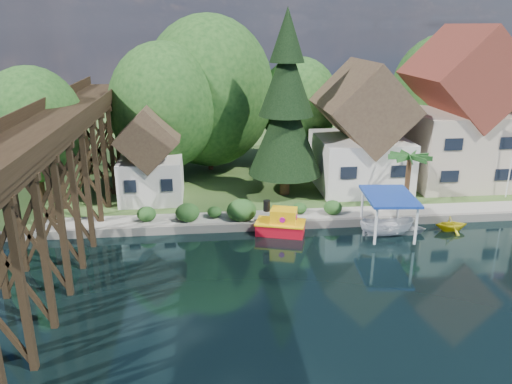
% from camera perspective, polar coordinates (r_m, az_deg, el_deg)
% --- Properties ---
extents(ground, '(140.00, 140.00, 0.00)m').
position_cam_1_polar(ground, '(29.99, 7.52, -10.04)').
color(ground, black).
rests_on(ground, ground).
extents(bank, '(140.00, 52.00, 0.50)m').
position_cam_1_polar(bank, '(61.52, 0.24, 5.38)').
color(bank, '#29491D').
rests_on(bank, ground).
extents(seawall, '(60.00, 0.40, 0.62)m').
position_cam_1_polar(seawall, '(37.84, 10.67, -3.44)').
color(seawall, slate).
rests_on(seawall, ground).
extents(promenade, '(50.00, 2.60, 0.06)m').
position_cam_1_polar(promenade, '(39.51, 12.95, -2.30)').
color(promenade, gray).
rests_on(promenade, bank).
extents(trestle_bridge, '(4.12, 44.18, 9.30)m').
position_cam_1_polar(trestle_bridge, '(33.33, -22.21, 1.61)').
color(trestle_bridge, black).
rests_on(trestle_bridge, ground).
extents(house_left, '(7.64, 8.64, 11.02)m').
position_cam_1_polar(house_left, '(44.65, 11.87, 6.35)').
color(house_left, silver).
rests_on(house_left, bank).
extents(house_center, '(8.65, 9.18, 13.89)m').
position_cam_1_polar(house_center, '(48.37, 22.10, 7.86)').
color(house_center, '#C3AF98').
rests_on(house_center, bank).
extents(shed, '(5.09, 5.40, 7.85)m').
position_cam_1_polar(shed, '(41.61, -11.97, 3.60)').
color(shed, silver).
rests_on(shed, bank).
extents(bg_trees, '(49.90, 13.30, 10.57)m').
position_cam_1_polar(bg_trees, '(47.91, 3.17, 10.14)').
color(bg_trees, '#382314').
rests_on(bg_trees, bank).
extents(shrubs, '(15.76, 2.47, 1.70)m').
position_cam_1_polar(shrubs, '(37.21, -2.60, -1.99)').
color(shrubs, '#204519').
rests_on(shrubs, bank).
extents(conifer, '(6.16, 6.16, 15.17)m').
position_cam_1_polar(conifer, '(41.12, 3.45, 9.46)').
color(conifer, '#382314').
rests_on(conifer, bank).
extents(palm_tree, '(3.90, 3.90, 4.60)m').
position_cam_1_polar(palm_tree, '(40.21, 17.16, 3.68)').
color(palm_tree, '#382314').
rests_on(palm_tree, bank).
extents(tugboat, '(3.89, 2.84, 2.53)m').
position_cam_1_polar(tugboat, '(35.79, 2.89, -3.66)').
color(tugboat, '#B20B1B').
rests_on(tugboat, ground).
extents(boat_white_a, '(4.98, 4.33, 0.86)m').
position_cam_1_polar(boat_white_a, '(37.69, 15.75, -3.73)').
color(boat_white_a, silver).
rests_on(boat_white_a, ground).
extents(boat_canopy, '(3.98, 5.07, 3.08)m').
position_cam_1_polar(boat_canopy, '(36.37, 14.78, -2.96)').
color(boat_canopy, white).
rests_on(boat_canopy, ground).
extents(boat_yellow, '(2.40, 2.09, 1.23)m').
position_cam_1_polar(boat_yellow, '(39.00, 21.42, -3.30)').
color(boat_yellow, yellow).
rests_on(boat_yellow, ground).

